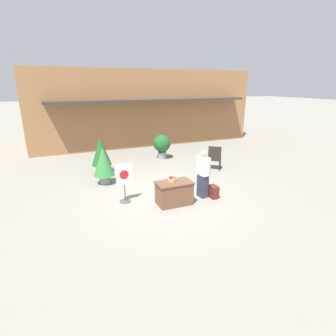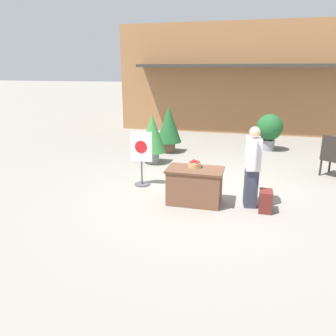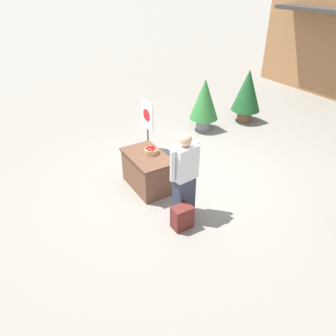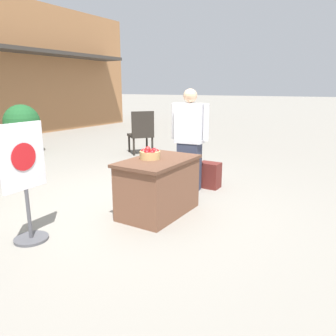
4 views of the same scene
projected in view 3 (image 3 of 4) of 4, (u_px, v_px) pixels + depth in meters
The scene contains 8 objects.
ground_plane at pixel (182, 181), 6.90m from camera, with size 120.00×120.00×0.00m, color gray.
display_table at pixel (148, 171), 6.54m from camera, with size 1.12×0.69×0.73m.
apple_basket at pixel (151, 150), 6.39m from camera, with size 0.26×0.26×0.16m.
person_visitor at pixel (184, 176), 5.56m from camera, with size 0.31×0.61×1.60m.
backpack at pixel (182, 217), 5.56m from camera, with size 0.24×0.34×0.42m.
poster_board at pixel (148, 125), 7.73m from camera, with size 0.51×0.36×1.27m.
potted_plant_near_left at pixel (204, 101), 8.71m from camera, with size 0.77×0.77×1.42m.
potted_plant_far_left at pixel (247, 92), 9.21m from camera, with size 0.82×0.82×1.50m.
Camera 3 is at (4.79, -3.22, 3.81)m, focal length 35.00 mm.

